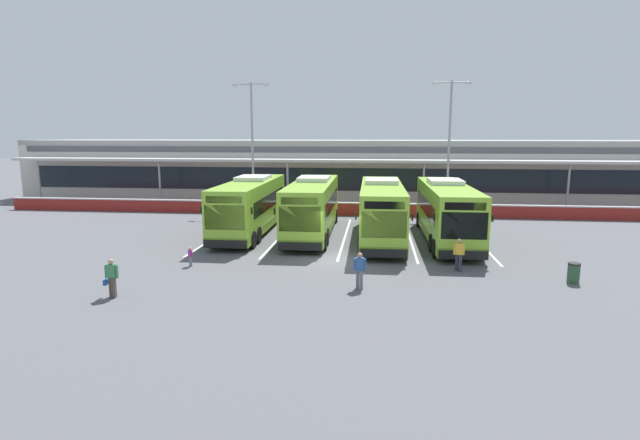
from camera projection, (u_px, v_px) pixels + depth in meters
ground_plane at (338, 259)px, 26.33m from camera, size 200.00×200.00×0.00m
terminal_building at (358, 169)px, 52.14m from camera, size 70.00×13.00×6.00m
red_barrier_wall at (352, 209)px, 40.42m from camera, size 60.00×0.40×1.10m
coach_bus_leftmost at (251, 207)px, 33.24m from camera, size 2.99×12.18×3.78m
coach_bus_left_centre at (312, 208)px, 32.72m from camera, size 2.99×12.18×3.78m
coach_bus_centre at (381, 212)px, 31.11m from camera, size 2.99×12.18×3.78m
coach_bus_right_centre at (446, 212)px, 30.76m from camera, size 2.99×12.18×3.78m
bay_stripe_far_west at (221, 234)px, 33.14m from camera, size 0.14×13.00×0.01m
bay_stripe_west at (282, 235)px, 32.67m from camera, size 0.14×13.00×0.01m
bay_stripe_mid_west at (345, 237)px, 32.20m from camera, size 0.14×13.00×0.01m
bay_stripe_centre at (410, 238)px, 31.73m from camera, size 0.14×13.00×0.01m
bay_stripe_mid_east at (477, 240)px, 31.26m from camera, size 0.14×13.00×0.01m
pedestrian_with_handbag at (112, 277)px, 20.08m from camera, size 0.63×0.30×1.62m
pedestrian_in_dark_coat at (360, 269)px, 21.15m from camera, size 0.53×0.30×1.62m
pedestrian_child at (190, 256)px, 24.88m from camera, size 0.31×0.26×1.00m
pedestrian_near_bin at (459, 254)px, 23.96m from camera, size 0.54×0.33×1.62m
lamp_post_west at (252, 138)px, 42.80m from camera, size 3.24×0.28×11.00m
lamp_post_centre at (449, 138)px, 41.40m from camera, size 3.24×0.28×11.00m
litter_bin at (574, 273)px, 22.08m from camera, size 0.54×0.54×0.93m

